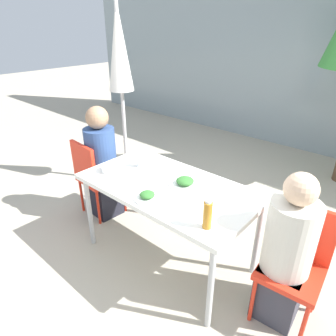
{
  "coord_description": "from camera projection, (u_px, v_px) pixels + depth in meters",
  "views": [
    {
      "loc": [
        1.4,
        -1.6,
        1.95
      ],
      "look_at": [
        0.0,
        0.0,
        0.91
      ],
      "focal_mm": 32.0,
      "sensor_mm": 36.0,
      "label": 1
    }
  ],
  "objects": [
    {
      "name": "ground_plane",
      "position": [
        168.0,
        256.0,
        2.77
      ],
      "size": [
        24.0,
        24.0,
        0.0
      ],
      "primitive_type": "plane",
      "color": "#B2A893"
    },
    {
      "name": "building_facade",
      "position": [
        322.0,
        55.0,
        4.47
      ],
      "size": [
        10.0,
        0.2,
        3.0
      ],
      "color": "#89999E",
      "rests_on": "ground"
    },
    {
      "name": "dining_table",
      "position": [
        168.0,
        191.0,
        2.46
      ],
      "size": [
        1.47,
        0.8,
        0.76
      ],
      "color": "white",
      "rests_on": "ground"
    },
    {
      "name": "chair_left",
      "position": [
        94.0,
        174.0,
        3.16
      ],
      "size": [
        0.43,
        0.43,
        0.86
      ],
      "rotation": [
        0.0,
        0.0,
        -0.07
      ],
      "color": "red",
      "rests_on": "ground"
    },
    {
      "name": "person_left",
      "position": [
        102.0,
        166.0,
        3.14
      ],
      "size": [
        0.31,
        0.31,
        1.22
      ],
      "rotation": [
        0.0,
        0.0,
        -0.07
      ],
      "color": "black",
      "rests_on": "ground"
    },
    {
      "name": "chair_right",
      "position": [
        296.0,
        257.0,
        2.05
      ],
      "size": [
        0.43,
        0.43,
        0.86
      ],
      "rotation": [
        0.0,
        0.0,
        -3.06
      ],
      "color": "red",
      "rests_on": "ground"
    },
    {
      "name": "person_right",
      "position": [
        286.0,
        255.0,
        1.99
      ],
      "size": [
        0.32,
        0.32,
        1.16
      ],
      "rotation": [
        0.0,
        0.0,
        -3.06
      ],
      "color": "#383842",
      "rests_on": "ground"
    },
    {
      "name": "closed_umbrella",
      "position": [
        120.0,
        60.0,
        3.37
      ],
      "size": [
        0.36,
        0.36,
        2.19
      ],
      "color": "#333333",
      "rests_on": "ground"
    },
    {
      "name": "plate_0",
      "position": [
        147.0,
        196.0,
        2.23
      ],
      "size": [
        0.21,
        0.21,
        0.06
      ],
      "color": "white",
      "rests_on": "dining_table"
    },
    {
      "name": "plate_1",
      "position": [
        185.0,
        183.0,
        2.41
      ],
      "size": [
        0.26,
        0.26,
        0.07
      ],
      "color": "white",
      "rests_on": "dining_table"
    },
    {
      "name": "bottle",
      "position": [
        208.0,
        215.0,
        1.89
      ],
      "size": [
        0.06,
        0.06,
        0.21
      ],
      "color": "#B7751E",
      "rests_on": "dining_table"
    },
    {
      "name": "drinking_cup",
      "position": [
        140.0,
        161.0,
        2.71
      ],
      "size": [
        0.06,
        0.06,
        0.1
      ],
      "color": "silver",
      "rests_on": "dining_table"
    },
    {
      "name": "salad_bowl",
      "position": [
        110.0,
        168.0,
        2.64
      ],
      "size": [
        0.16,
        0.16,
        0.06
      ],
      "color": "white",
      "rests_on": "dining_table"
    }
  ]
}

